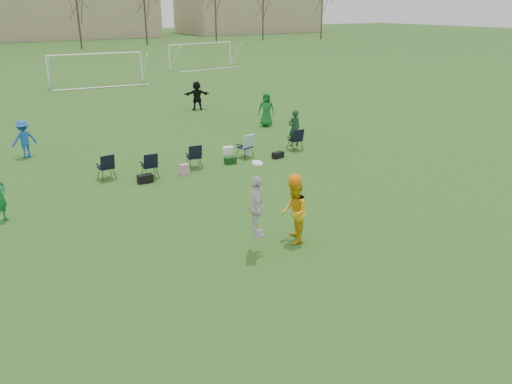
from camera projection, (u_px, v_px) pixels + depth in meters
ground at (265, 258)px, 12.69m from camera, size 260.00×260.00×0.00m
fielder_blue at (24, 139)px, 20.85m from camera, size 1.13×0.82×1.58m
fielder_green_far at (266, 109)px, 26.25m from camera, size 1.03×0.99×1.77m
fielder_black at (197, 96)px, 30.37m from camera, size 1.69×0.98×1.74m
center_contest at (281, 209)px, 12.99m from camera, size 2.07×1.11×2.52m
sideline_setup at (220, 150)px, 20.22m from camera, size 8.91×2.07×1.76m
goal_mid at (96, 60)px, 39.63m from camera, size 7.40×0.63×2.46m
goal_right at (201, 48)px, 50.22m from camera, size 7.35×1.14×2.46m
building_row at (19, 5)px, 90.91m from camera, size 126.00×16.00×13.00m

